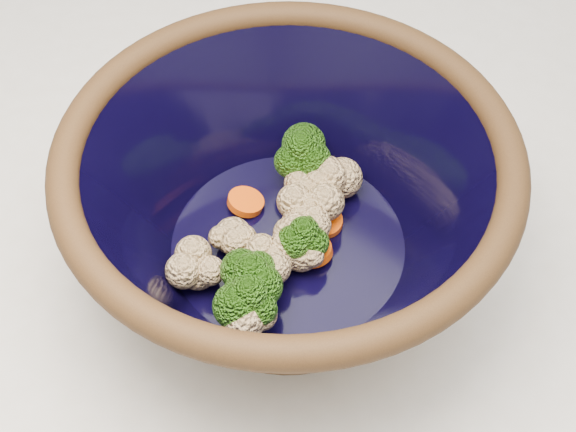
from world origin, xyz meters
TOP-DOWN VIEW (x-y plane):
  - mixing_bowl at (-0.12, -0.02)m, footprint 0.37×0.37m
  - vegetable_pile at (-0.12, -0.03)m, footprint 0.11×0.17m

SIDE VIEW (x-z plane):
  - vegetable_pile at x=-0.12m, z-range 0.93..0.98m
  - mixing_bowl at x=-0.12m, z-range 0.91..1.04m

